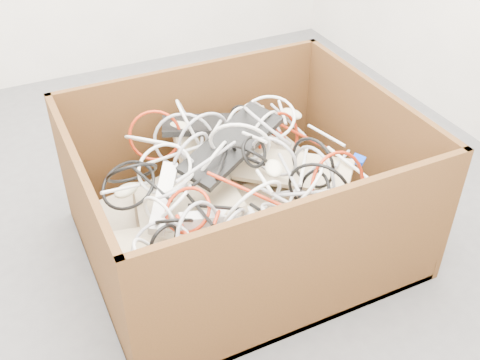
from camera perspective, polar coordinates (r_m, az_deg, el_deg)
name	(u,v)px	position (r m, az deg, el deg)	size (l,w,h in m)	color
ground	(192,212)	(2.44, -4.80, -3.19)	(3.00, 3.00, 0.00)	#4A4A4C
cardboard_box	(239,216)	(2.18, -0.13, -3.60)	(1.14, 0.95, 0.57)	#3F270F
keyboard_pile	(244,180)	(2.14, 0.45, 0.03)	(1.00, 0.84, 0.35)	#C0B287
mice_scatter	(238,175)	(2.05, -0.19, 0.47)	(0.86, 0.73, 0.20)	beige
power_strip_left	(164,197)	(1.94, -7.59, -1.73)	(0.28, 0.05, 0.04)	silver
power_strip_right	(217,218)	(1.87, -2.27, -3.77)	(0.25, 0.05, 0.04)	silver
vga_plug	(358,160)	(2.16, 11.65, 1.98)	(0.04, 0.04, 0.02)	#0D38CD
cable_tangle	(234,166)	(2.03, -0.61, 1.35)	(0.97, 0.85, 0.42)	#9C9CA1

